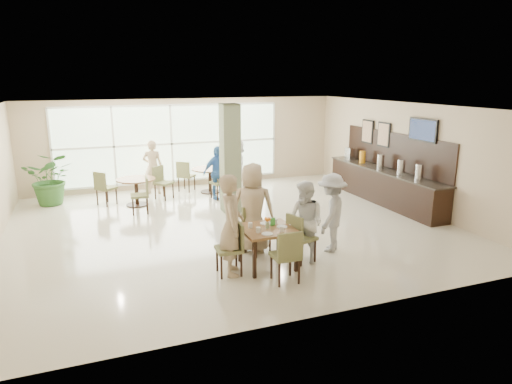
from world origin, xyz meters
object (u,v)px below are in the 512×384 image
object	(u,v)px
teen_right	(306,222)
teen_far	(252,208)
main_table	(267,233)
adult_standing	(153,167)
potted_plant	(51,178)
adult_a	(217,173)
teen_standing	(331,213)
teen_left	(232,225)
round_table_left	(136,185)
round_table_right	(210,174)
buffet_counter	(384,183)
adult_b	(237,165)

from	to	relation	value
teen_right	teen_far	bearing A→B (deg)	-160.54
main_table	adult_standing	world-z (taller)	adult_standing
main_table	potted_plant	xyz separation A→B (m)	(-3.94, 6.11, 0.08)
adult_a	teen_standing	bearing A→B (deg)	-92.12
main_table	teen_left	distance (m)	0.76
potted_plant	teen_far	world-z (taller)	teen_far
potted_plant	round_table_left	bearing A→B (deg)	-23.07
teen_left	adult_standing	bearing A→B (deg)	17.12
teen_left	adult_a	world-z (taller)	teen_left
main_table	teen_left	bearing A→B (deg)	-174.86
round_table_left	teen_standing	world-z (taller)	teen_standing
potted_plant	adult_a	bearing A→B (deg)	-13.30
adult_a	round_table_left	bearing A→B (deg)	162.74
main_table	adult_standing	bearing A→B (deg)	100.16
round_table_right	potted_plant	world-z (taller)	potted_plant
main_table	round_table_right	world-z (taller)	same
buffet_counter	adult_standing	distance (m)	6.79
potted_plant	adult_standing	distance (m)	2.82
adult_b	teen_standing	bearing A→B (deg)	5.78
potted_plant	teen_left	distance (m)	6.97
round_table_right	potted_plant	xyz separation A→B (m)	(-4.45, 0.22, 0.16)
round_table_right	potted_plant	size ratio (longest dim) A/B	0.75
adult_standing	adult_b	bearing A→B (deg)	-174.62
main_table	teen_right	xyz separation A→B (m)	(0.77, -0.02, 0.12)
main_table	round_table_right	size ratio (longest dim) A/B	0.87
teen_standing	adult_b	distance (m)	5.48
adult_standing	buffet_counter	bearing A→B (deg)	168.81
adult_standing	main_table	bearing A→B (deg)	118.31
round_table_right	adult_a	distance (m)	0.85
teen_right	adult_a	xyz separation A→B (m)	(-0.26, 5.07, -0.01)
buffet_counter	teen_right	xyz separation A→B (m)	(-4.00, -3.04, 0.23)
teen_far	adult_b	bearing A→B (deg)	-82.47
adult_b	adult_standing	size ratio (longest dim) A/B	0.99
teen_left	adult_standing	xyz separation A→B (m)	(-0.43, 6.41, -0.09)
teen_far	adult_standing	size ratio (longest dim) A/B	1.11
teen_right	adult_a	distance (m)	5.08
main_table	adult_b	world-z (taller)	adult_b
teen_standing	adult_a	size ratio (longest dim) A/B	1.03
main_table	teen_right	distance (m)	0.78
teen_standing	adult_standing	bearing A→B (deg)	-112.66
buffet_counter	adult_a	distance (m)	4.73
teen_standing	adult_standing	world-z (taller)	adult_standing
round_table_left	adult_b	xyz separation A→B (m)	(3.12, 0.60, 0.25)
round_table_left	teen_right	bearing A→B (deg)	-63.93
adult_standing	potted_plant	bearing A→B (deg)	22.93
adult_a	adult_b	size ratio (longest dim) A/B	0.95
main_table	adult_a	xyz separation A→B (m)	(0.51, 5.06, 0.11)
teen_far	adult_a	distance (m)	4.23
main_table	potted_plant	size ratio (longest dim) A/B	0.66
potted_plant	teen_left	size ratio (longest dim) A/B	0.80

